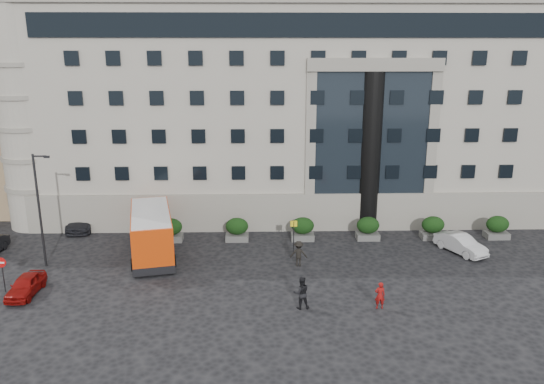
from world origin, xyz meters
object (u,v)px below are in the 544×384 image
Objects in this scene: pedestrian_b at (301,293)px; pedestrian_a at (380,295)px; hedge_c at (303,229)px; street_lamp at (40,206)px; red_truck at (91,191)px; hedge_e at (433,227)px; pedestrian_c at (299,254)px; hedge_d at (368,228)px; hedge_f at (497,227)px; hedge_b at (237,229)px; white_taxi at (461,244)px; parked_car_a at (26,285)px; parked_car_d at (60,216)px; parked_car_c at (83,220)px; minibus at (151,232)px; bus_stop_sign at (294,231)px; no_entry_sign at (2,268)px; hedge_a at (171,230)px.

pedestrian_a is at bearing 171.88° from pedestrian_b.
hedge_c is 12.09m from pedestrian_a.
street_lamp reaches higher than red_truck.
hedge_e is 1.00× the size of pedestrian_c.
hedge_d is at bearing 0.00° from hedge_c.
hedge_d is 0.94× the size of pedestrian_b.
hedge_e is 5.20m from hedge_f.
pedestrian_a is (-12.00, -11.55, -0.10)m from hedge_f.
hedge_f is (20.80, 0.00, 0.00)m from hedge_b.
hedge_c is 11.93m from white_taxi.
hedge_b is at bearing 37.09° from parked_car_a.
pedestrian_c is at bearing -55.39° from pedestrian_a.
hedge_d is 10.40m from hedge_f.
parked_car_d is at bearing 171.83° from hedge_e.
parked_car_d is at bearing 170.21° from hedge_d.
pedestrian_b reaches higher than parked_car_c.
red_truck reaches higher than hedge_e.
white_taxi is at bearing -12.40° from minibus.
pedestrian_b reaches higher than hedge_c.
no_entry_sign is at bearing -161.92° from bus_stop_sign.
street_lamp is at bearing -168.47° from hedge_d.
minibus is (-11.29, -3.00, 0.92)m from hedge_c.
hedge_e is at bearing 0.00° from hedge_b.
hedge_f is at bearing -156.02° from pedestrian_c.
parked_car_d is (-2.76, 13.66, 0.03)m from parked_car_a.
no_entry_sign is at bearing -165.83° from hedge_f.
minibus is at bearing -172.12° from hedge_e.
red_truck is 2.69× the size of pedestrian_c.
bus_stop_sign is at bearing -28.57° from red_truck.
red_truck is 6.18m from parked_car_d.
parked_car_c reaches higher than white_taxi.
minibus reaches higher than hedge_e.
hedge_e is at bearing 0.00° from hedge_c.
hedge_a is at bearing -23.19° from parked_car_d.
minibus is 1.71× the size of parked_car_c.
hedge_f is 36.96m from red_truck.
no_entry_sign reaches higher than hedge_a.
parked_car_c is (-23.54, 3.24, -0.21)m from hedge_d.
street_lamp is at bearing 4.97° from pedestrian_c.
parked_car_a is 2.18× the size of pedestrian_a.
hedge_a is 0.22× the size of minibus.
parked_car_d is (-25.86, 4.46, -0.28)m from hedge_d.
pedestrian_b is at bearing -145.51° from hedge_f.
no_entry_sign is 0.47× the size of red_truck.
pedestrian_b reaches higher than pedestrian_c.
parked_car_d is at bearing -45.30° from pedestrian_b.
red_truck is at bearing -33.21° from pedestrian_c.
parked_car_d is at bearing 102.57° from parked_car_a.
street_lamp is at bearing -94.39° from parked_car_c.
pedestrian_c is (-16.30, -5.20, -0.01)m from hedge_f.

